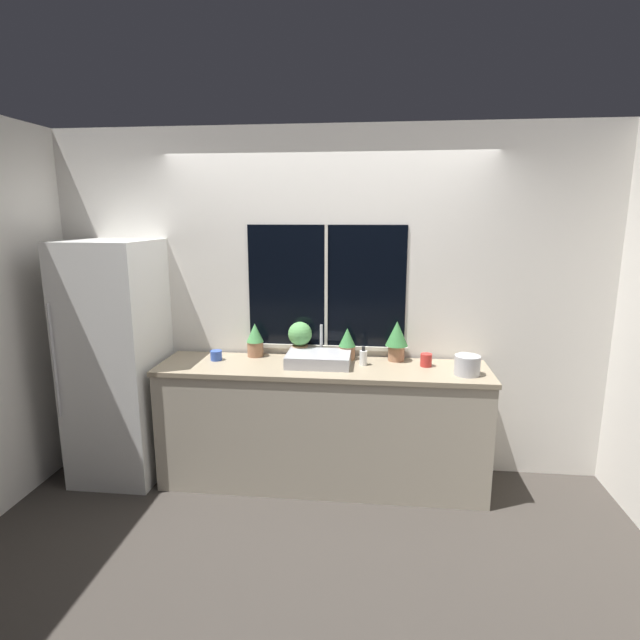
# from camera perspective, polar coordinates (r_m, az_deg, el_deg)

# --- Properties ---
(ground_plane) EXTENTS (14.00, 14.00, 0.00)m
(ground_plane) POSITION_cam_1_polar(r_m,az_deg,el_deg) (3.86, -0.26, -19.95)
(ground_plane) COLOR #38332D
(wall_back) EXTENTS (8.00, 0.09, 2.70)m
(wall_back) POSITION_cam_1_polar(r_m,az_deg,el_deg) (3.96, 0.76, 1.90)
(wall_back) COLOR silver
(wall_back) RESTS_ON ground_plane
(wall_left) EXTENTS (0.06, 7.00, 2.70)m
(wall_left) POSITION_cam_1_polar(r_m,az_deg,el_deg) (5.45, -21.87, 3.79)
(wall_left) COLOR silver
(wall_left) RESTS_ON ground_plane
(wall_right) EXTENTS (0.06, 7.00, 2.70)m
(wall_right) POSITION_cam_1_polar(r_m,az_deg,el_deg) (5.14, 26.93, 2.91)
(wall_right) COLOR silver
(wall_right) RESTS_ON ground_plane
(counter) EXTENTS (2.46, 0.58, 0.94)m
(counter) POSITION_cam_1_polar(r_m,az_deg,el_deg) (3.89, 0.21, -11.90)
(counter) COLOR #B2A893
(counter) RESTS_ON ground_plane
(refrigerator) EXTENTS (0.63, 0.69, 1.86)m
(refrigerator) POSITION_cam_1_polar(r_m,az_deg,el_deg) (4.18, -22.12, -4.38)
(refrigerator) COLOR silver
(refrigerator) RESTS_ON ground_plane
(sink) EXTENTS (0.47, 0.38, 0.27)m
(sink) POSITION_cam_1_polar(r_m,az_deg,el_deg) (3.74, -0.17, -4.46)
(sink) COLOR #ADADB2
(sink) RESTS_ON counter
(potted_plant_far_left) EXTENTS (0.13, 0.13, 0.27)m
(potted_plant_far_left) POSITION_cam_1_polar(r_m,az_deg,el_deg) (3.97, -7.43, -2.20)
(potted_plant_far_left) COLOR #9E6B4C
(potted_plant_far_left) RESTS_ON counter
(potted_plant_center_left) EXTENTS (0.19, 0.19, 0.29)m
(potted_plant_center_left) POSITION_cam_1_polar(r_m,az_deg,el_deg) (3.90, -2.30, -1.97)
(potted_plant_center_left) COLOR #9E6B4C
(potted_plant_center_left) RESTS_ON counter
(potted_plant_center_right) EXTENTS (0.13, 0.13, 0.25)m
(potted_plant_center_right) POSITION_cam_1_polar(r_m,az_deg,el_deg) (3.87, 3.13, -2.68)
(potted_plant_center_right) COLOR #9E6B4C
(potted_plant_center_right) RESTS_ON counter
(potted_plant_far_right) EXTENTS (0.17, 0.17, 0.31)m
(potted_plant_far_right) POSITION_cam_1_polar(r_m,az_deg,el_deg) (3.86, 8.77, -2.09)
(potted_plant_far_right) COLOR #9E6B4C
(potted_plant_far_right) RESTS_ON counter
(soap_bottle) EXTENTS (0.06, 0.06, 0.14)m
(soap_bottle) POSITION_cam_1_polar(r_m,az_deg,el_deg) (3.74, 4.97, -4.29)
(soap_bottle) COLOR white
(soap_bottle) RESTS_ON counter
(mug_blue) EXTENTS (0.09, 0.09, 0.08)m
(mug_blue) POSITION_cam_1_polar(r_m,az_deg,el_deg) (3.94, -11.78, -3.98)
(mug_blue) COLOR #3351AD
(mug_blue) RESTS_ON counter
(mug_red) EXTENTS (0.08, 0.08, 0.10)m
(mug_red) POSITION_cam_1_polar(r_m,az_deg,el_deg) (3.78, 12.03, -4.50)
(mug_red) COLOR #B72D28
(mug_red) RESTS_ON counter
(mug_white) EXTENTS (0.09, 0.09, 0.10)m
(mug_white) POSITION_cam_1_polar(r_m,az_deg,el_deg) (3.86, 16.17, -4.38)
(mug_white) COLOR white
(mug_white) RESTS_ON counter
(kettle) EXTENTS (0.18, 0.18, 0.15)m
(kettle) POSITION_cam_1_polar(r_m,az_deg,el_deg) (3.65, 16.48, -4.89)
(kettle) COLOR #B2B2B7
(kettle) RESTS_ON counter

